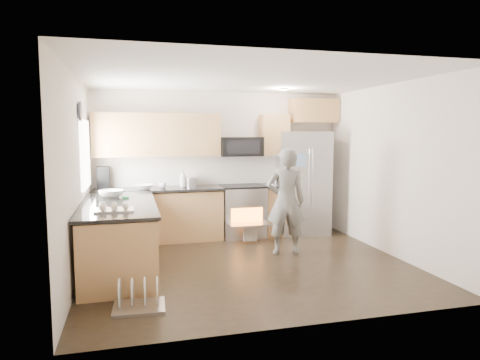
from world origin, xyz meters
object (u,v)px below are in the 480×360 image
object	(u,v)px
stove_range	(242,199)
refrigerator	(303,183)
person	(286,201)
dish_rack	(139,300)

from	to	relation	value
stove_range	refrigerator	world-z (taller)	refrigerator
stove_range	person	xyz separation A→B (m)	(0.36, -1.27, 0.14)
stove_range	refrigerator	bearing A→B (deg)	-0.43
stove_range	dish_rack	distance (m)	3.48
refrigerator	person	bearing A→B (deg)	-112.80
person	dish_rack	distance (m)	2.85
refrigerator	person	distance (m)	1.50
stove_range	refrigerator	size ratio (longest dim) A/B	0.95
stove_range	dish_rack	size ratio (longest dim) A/B	3.18
dish_rack	refrigerator	bearing A→B (deg)	43.19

